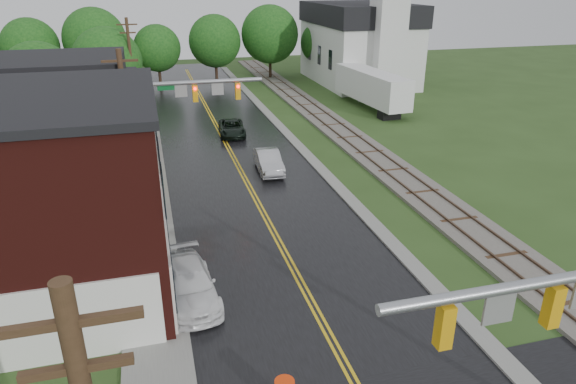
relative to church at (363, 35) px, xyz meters
name	(u,v)px	position (x,y,z in m)	size (l,w,h in m)	color
main_road	(233,157)	(-20.00, -23.74, -5.83)	(10.00, 90.00, 0.02)	black
curb_right	(286,133)	(-14.60, -18.74, -5.83)	(0.80, 70.00, 0.12)	gray
sidewalk_left	(148,191)	(-26.20, -28.74, -5.83)	(2.40, 50.00, 0.12)	gray
yellow_house	(59,143)	(-31.00, -27.74, -2.63)	(8.00, 7.00, 6.40)	tan
darkred_building	(91,121)	(-30.00, -18.74, -3.63)	(7.00, 6.00, 4.40)	#3F0F0C
church	(363,35)	(0.00, 0.00, 0.00)	(10.40, 18.40, 20.00)	silver
railroad	(337,128)	(-10.00, -18.74, -5.73)	(3.20, 80.00, 0.30)	#59544C
traffic_signal_near	(575,320)	(-16.53, -51.74, -0.87)	(7.34, 0.30, 7.20)	gray
traffic_signal_far	(184,102)	(-23.47, -26.74, -0.86)	(7.34, 0.43, 7.20)	gray
utility_pole_b	(129,131)	(-26.80, -31.74, -1.11)	(1.80, 0.28, 9.00)	#382616
utility_pole_c	(132,67)	(-26.80, -9.74, -1.11)	(1.80, 0.28, 9.00)	#382616
tree_left_c	(41,81)	(-33.85, -13.84, -1.32)	(6.00, 6.00, 7.65)	black
tree_left_e	(109,63)	(-28.85, -7.84, -1.02)	(6.40, 6.40, 8.16)	black
suv_dark	(232,128)	(-19.13, -18.06, -5.21)	(2.07, 4.49, 1.25)	black
sedan_silver	(268,162)	(-18.17, -27.33, -5.12)	(1.52, 4.36, 1.44)	#A1A2A6
pickup_white	(190,284)	(-24.73, -41.14, -5.13)	(1.97, 4.84, 1.40)	white
semi_trailer	(372,87)	(-4.03, -12.31, -3.62)	(3.42, 11.77, 3.70)	black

